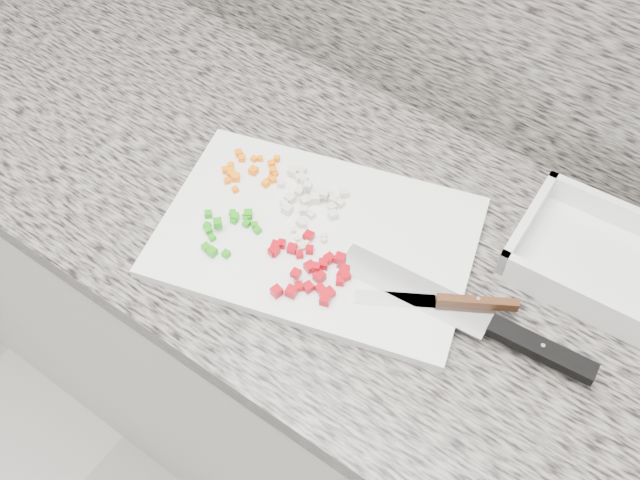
# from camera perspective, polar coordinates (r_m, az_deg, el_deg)

# --- Properties ---
(cabinet) EXTENTS (3.92, 0.62, 0.86)m
(cabinet) POSITION_cam_1_polar(r_m,az_deg,el_deg) (1.52, 1.25, -9.56)
(cabinet) COLOR white
(cabinet) RESTS_ON ground
(countertop) EXTENTS (3.96, 0.64, 0.04)m
(countertop) POSITION_cam_1_polar(r_m,az_deg,el_deg) (1.14, 1.65, 0.98)
(countertop) COLOR slate
(countertop) RESTS_ON cabinet
(cutting_board) EXTENTS (0.54, 0.43, 0.02)m
(cutting_board) POSITION_cam_1_polar(r_m,az_deg,el_deg) (1.09, -0.25, 0.29)
(cutting_board) COLOR silver
(cutting_board) RESTS_ON countertop
(carrot_pile) EXTENTS (0.10, 0.10, 0.01)m
(carrot_pile) POSITION_cam_1_polar(r_m,az_deg,el_deg) (1.17, -5.62, 5.60)
(carrot_pile) COLOR orange
(carrot_pile) RESTS_ON cutting_board
(onion_pile) EXTENTS (0.12, 0.10, 0.02)m
(onion_pile) POSITION_cam_1_polar(r_m,az_deg,el_deg) (1.12, -0.96, 3.53)
(onion_pile) COLOR beige
(onion_pile) RESTS_ON cutting_board
(green_pepper_pile) EXTENTS (0.09, 0.10, 0.02)m
(green_pepper_pile) POSITION_cam_1_polar(r_m,az_deg,el_deg) (1.09, -7.41, 0.98)
(green_pepper_pile) COLOR #1C930D
(green_pepper_pile) RESTS_ON cutting_board
(red_pepper_pile) EXTENTS (0.13, 0.12, 0.02)m
(red_pepper_pile) POSITION_cam_1_polar(r_m,az_deg,el_deg) (1.03, -0.73, -2.46)
(red_pepper_pile) COLOR #A7020D
(red_pepper_pile) RESTS_ON cutting_board
(garlic_pile) EXTENTS (0.06, 0.05, 0.01)m
(garlic_pile) POSITION_cam_1_polar(r_m,az_deg,el_deg) (1.07, -0.90, -0.07)
(garlic_pile) COLOR beige
(garlic_pile) RESTS_ON cutting_board
(chef_knife) EXTENTS (0.38, 0.07, 0.02)m
(chef_knife) POSITION_cam_1_polar(r_m,az_deg,el_deg) (1.01, 13.87, -6.83)
(chef_knife) COLOR silver
(chef_knife) RESTS_ON cutting_board
(paring_knife) EXTENTS (0.21, 0.13, 0.02)m
(paring_knife) POSITION_cam_1_polar(r_m,az_deg,el_deg) (1.02, 10.84, -4.86)
(paring_knife) COLOR silver
(paring_knife) RESTS_ON cutting_board
(tray) EXTENTS (0.28, 0.20, 0.06)m
(tray) POSITION_cam_1_polar(r_m,az_deg,el_deg) (1.13, 21.96, -1.89)
(tray) COLOR silver
(tray) RESTS_ON countertop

